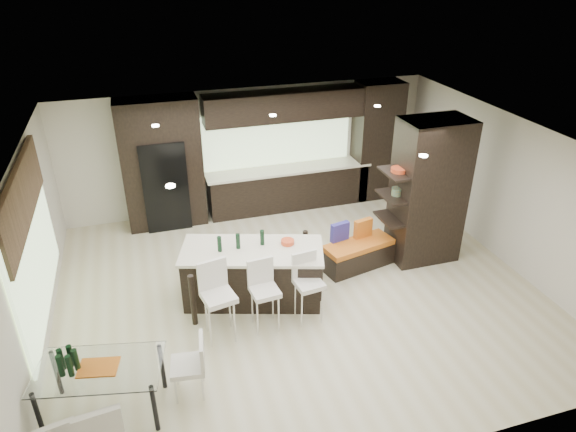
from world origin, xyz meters
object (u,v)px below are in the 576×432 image
object	(u,v)px
floor_vase	(407,231)
chair_end	(188,369)
stool_right	(309,295)
stool_mid	(265,303)
dining_table	(104,390)
kitchen_island	(253,274)
stool_left	(220,310)
bench	(358,254)

from	to	relation	value
floor_vase	chair_end	distance (m)	4.92
stool_right	floor_vase	world-z (taller)	floor_vase
stool_mid	dining_table	bearing A→B (deg)	-162.41
kitchen_island	stool_left	distance (m)	1.08
kitchen_island	stool_right	world-z (taller)	kitchen_island
stool_right	stool_left	bearing A→B (deg)	173.85
kitchen_island	chair_end	world-z (taller)	kitchen_island
stool_mid	bench	distance (m)	2.39
stool_left	chair_end	world-z (taller)	stool_left
stool_right	kitchen_island	bearing A→B (deg)	124.41
kitchen_island	bench	size ratio (longest dim) A/B	1.72
floor_vase	stool_mid	bearing A→B (deg)	-158.15
stool_mid	chair_end	bearing A→B (deg)	-147.88
stool_left	chair_end	distance (m)	1.15
stool_right	chair_end	distance (m)	2.24
stool_mid	bench	xyz separation A→B (m)	(2.07, 1.16, -0.21)
kitchen_island	stool_left	world-z (taller)	stool_left
bench	dining_table	bearing A→B (deg)	-166.69
stool_right	chair_end	xyz separation A→B (m)	(-2.00, -0.99, -0.06)
bench	stool_right	bearing A→B (deg)	-152.32
kitchen_island	bench	bearing A→B (deg)	27.46
kitchen_island	stool_mid	world-z (taller)	kitchen_island
stool_left	floor_vase	size ratio (longest dim) A/B	0.92
stool_right	floor_vase	size ratio (longest dim) A/B	0.83
stool_mid	floor_vase	size ratio (longest dim) A/B	0.84
stool_left	kitchen_island	bearing A→B (deg)	37.77
kitchen_island	stool_left	xyz separation A→B (m)	(-0.70, -0.82, 0.03)
dining_table	chair_end	size ratio (longest dim) A/B	1.88
stool_mid	floor_vase	bearing A→B (deg)	16.59
floor_vase	chair_end	xyz separation A→B (m)	(-4.39, -2.23, -0.15)
floor_vase	bench	bearing A→B (deg)	-175.86
dining_table	chair_end	world-z (taller)	chair_end
bench	chair_end	xyz separation A→B (m)	(-3.37, -2.16, 0.15)
stool_mid	stool_right	bearing A→B (deg)	-5.19
bench	floor_vase	xyz separation A→B (m)	(1.01, 0.07, 0.30)
bench	chair_end	world-z (taller)	chair_end
chair_end	kitchen_island	bearing A→B (deg)	-28.20
stool_left	stool_mid	bearing A→B (deg)	-9.90
bench	kitchen_island	bearing A→B (deg)	177.38
kitchen_island	bench	distance (m)	2.12
stool_left	bench	distance (m)	3.03
floor_vase	chair_end	bearing A→B (deg)	-153.05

